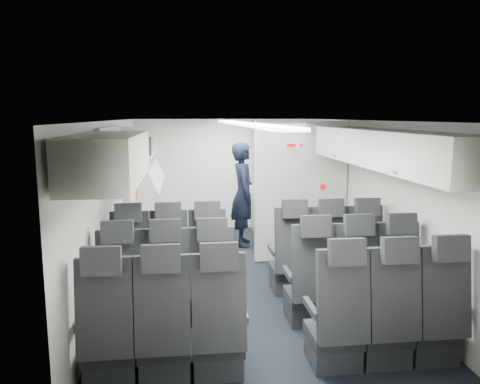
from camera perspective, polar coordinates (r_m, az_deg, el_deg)
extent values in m
cube|color=black|center=(6.49, 0.43, -10.70)|extent=(3.40, 6.00, 0.01)
cube|color=silver|center=(6.10, 0.46, 8.71)|extent=(3.40, 6.00, 0.01)
cube|color=silver|center=(9.15, -1.96, 2.14)|extent=(3.40, 0.01, 2.15)
cube|color=silver|center=(3.34, 7.16, -10.64)|extent=(3.40, 0.01, 2.15)
cube|color=silver|center=(6.22, -15.29, -1.57)|extent=(0.01, 6.00, 2.15)
cube|color=silver|center=(6.63, 15.17, -0.91)|extent=(0.01, 6.00, 2.15)
cube|color=white|center=(6.10, 0.46, 8.33)|extent=(0.25, 5.52, 0.03)
cube|color=black|center=(5.96, -12.88, -9.98)|extent=(0.44, 0.46, 0.12)
cube|color=#2D2D33|center=(6.01, -12.82, -11.42)|extent=(0.42, 0.42, 0.22)
cube|color=black|center=(5.62, -13.27, -6.37)|extent=(0.44, 0.20, 0.80)
cube|color=black|center=(5.47, -13.48, -2.47)|extent=(0.30, 0.12, 0.23)
cube|color=#2D2D33|center=(5.87, -15.16, -7.48)|extent=(0.05, 0.40, 0.06)
cube|color=#2D2D33|center=(5.82, -10.83, -7.46)|extent=(0.05, 0.40, 0.06)
cube|color=black|center=(5.93, -8.48, -9.94)|extent=(0.44, 0.46, 0.12)
cube|color=#2D2D33|center=(5.98, -8.44, -11.39)|extent=(0.42, 0.42, 0.22)
cube|color=black|center=(5.58, -8.65, -6.32)|extent=(0.44, 0.20, 0.80)
cube|color=black|center=(5.44, -8.76, -2.40)|extent=(0.30, 0.12, 0.23)
cube|color=#2D2D33|center=(5.82, -10.74, -7.46)|extent=(0.05, 0.40, 0.06)
cube|color=#2D2D33|center=(5.81, -6.37, -7.39)|extent=(0.05, 0.40, 0.06)
cube|color=black|center=(5.93, -4.06, -9.85)|extent=(0.44, 0.46, 0.12)
cube|color=#2D2D33|center=(5.98, -4.05, -11.30)|extent=(0.42, 0.42, 0.22)
cube|color=black|center=(5.58, -4.00, -6.22)|extent=(0.44, 0.20, 0.80)
cube|color=black|center=(5.44, -4.02, -2.30)|extent=(0.30, 0.12, 0.23)
cube|color=#2D2D33|center=(5.81, -6.27, -7.39)|extent=(0.05, 0.40, 0.06)
cube|color=#2D2D33|center=(5.83, -1.90, -7.28)|extent=(0.05, 0.40, 0.06)
cube|color=black|center=(6.06, 5.94, -9.44)|extent=(0.44, 0.46, 0.12)
cube|color=#2D2D33|center=(6.12, 5.91, -10.86)|extent=(0.42, 0.42, 0.22)
cube|color=black|center=(5.73, 6.50, -5.86)|extent=(0.44, 0.20, 0.80)
cube|color=black|center=(5.59, 6.69, -2.04)|extent=(0.30, 0.12, 0.23)
cube|color=#2D2D33|center=(5.91, 3.95, -7.07)|extent=(0.05, 0.40, 0.06)
cube|color=#2D2D33|center=(6.00, 8.11, -6.87)|extent=(0.05, 0.40, 0.06)
cube|color=black|center=(6.18, 10.06, -9.18)|extent=(0.44, 0.46, 0.12)
cube|color=#2D2D33|center=(6.23, 10.02, -10.58)|extent=(0.42, 0.42, 0.22)
cube|color=black|center=(5.85, 10.81, -5.66)|extent=(0.44, 0.20, 0.80)
cube|color=black|center=(5.71, 11.09, -1.90)|extent=(0.30, 0.12, 0.23)
cube|color=#2D2D33|center=(6.01, 8.20, -6.87)|extent=(0.05, 0.40, 0.06)
cube|color=#2D2D33|center=(6.13, 12.20, -6.64)|extent=(0.05, 0.40, 0.06)
cube|color=black|center=(6.32, 14.02, -8.89)|extent=(0.44, 0.46, 0.12)
cube|color=#2D2D33|center=(6.37, 13.96, -10.26)|extent=(0.42, 0.42, 0.22)
cube|color=black|center=(6.00, 14.93, -5.43)|extent=(0.44, 0.20, 0.80)
cube|color=black|center=(5.87, 15.28, -1.77)|extent=(0.30, 0.12, 0.23)
cube|color=#2D2D33|center=(6.14, 12.29, -6.64)|extent=(0.05, 0.40, 0.06)
cube|color=#2D2D33|center=(6.29, 16.10, -6.40)|extent=(0.05, 0.40, 0.06)
cube|color=black|center=(5.12, -13.92, -13.27)|extent=(0.44, 0.46, 0.12)
cube|color=#2D2D33|center=(5.18, -13.85, -14.91)|extent=(0.42, 0.42, 0.22)
cube|color=black|center=(4.76, -14.45, -9.27)|extent=(0.44, 0.20, 0.80)
cube|color=black|center=(4.60, -14.73, -4.74)|extent=(0.30, 0.12, 0.23)
cube|color=#2D2D33|center=(5.03, -16.62, -10.41)|extent=(0.05, 0.40, 0.06)
cube|color=#2D2D33|center=(4.97, -11.53, -10.43)|extent=(0.05, 0.40, 0.06)
cube|color=black|center=(5.08, -8.74, -13.27)|extent=(0.44, 0.46, 0.12)
cube|color=#2D2D33|center=(5.15, -8.70, -14.92)|extent=(0.42, 0.42, 0.22)
cube|color=black|center=(4.72, -8.96, -9.24)|extent=(0.44, 0.20, 0.80)
cube|color=black|center=(4.56, -9.11, -4.67)|extent=(0.30, 0.12, 0.23)
cube|color=#2D2D33|center=(4.97, -11.41, -10.43)|extent=(0.05, 0.40, 0.06)
cube|color=#2D2D33|center=(4.95, -6.25, -10.37)|extent=(0.05, 0.40, 0.06)
cube|color=black|center=(5.09, -3.54, -13.16)|extent=(0.44, 0.46, 0.12)
cube|color=#2D2D33|center=(5.15, -3.52, -14.81)|extent=(0.42, 0.42, 0.22)
cube|color=black|center=(4.72, -3.43, -9.13)|extent=(0.44, 0.20, 0.80)
cube|color=black|center=(4.57, -3.44, -4.56)|extent=(0.30, 0.12, 0.23)
cube|color=#2D2D33|center=(4.95, -6.13, -10.37)|extent=(0.05, 0.40, 0.06)
cube|color=#2D2D33|center=(4.98, -0.98, -10.22)|extent=(0.05, 0.40, 0.06)
cube|color=black|center=(5.25, 8.16, -12.53)|extent=(0.44, 0.46, 0.12)
cube|color=#2D2D33|center=(5.31, 8.12, -14.14)|extent=(0.42, 0.42, 0.22)
cube|color=black|center=(4.89, 8.96, -8.57)|extent=(0.44, 0.20, 0.80)
cube|color=black|center=(4.74, 9.24, -4.14)|extent=(0.30, 0.12, 0.23)
cube|color=#2D2D33|center=(5.07, 5.89, -9.89)|extent=(0.05, 0.40, 0.06)
cube|color=#2D2D33|center=(5.18, 10.70, -9.58)|extent=(0.05, 0.40, 0.06)
cube|color=black|center=(5.37, 12.91, -12.13)|extent=(0.44, 0.46, 0.12)
cube|color=#2D2D33|center=(5.43, 12.84, -13.70)|extent=(0.42, 0.42, 0.22)
cube|color=black|center=(5.03, 13.94, -8.23)|extent=(0.44, 0.20, 0.80)
cube|color=black|center=(4.88, 14.33, -3.92)|extent=(0.30, 0.12, 0.23)
cube|color=#2D2D33|center=(5.18, 10.81, -9.57)|extent=(0.05, 0.40, 0.06)
cube|color=#2D2D33|center=(5.33, 15.38, -9.22)|extent=(0.05, 0.40, 0.06)
cube|color=black|center=(5.54, 17.39, -11.68)|extent=(0.44, 0.46, 0.12)
cube|color=#2D2D33|center=(5.60, 17.30, -13.21)|extent=(0.42, 0.42, 0.22)
cube|color=black|center=(5.21, 18.62, -7.86)|extent=(0.44, 0.20, 0.80)
cube|color=black|center=(5.06, 19.10, -3.68)|extent=(0.30, 0.12, 0.23)
cube|color=#2D2D33|center=(5.33, 15.48, -9.21)|extent=(0.05, 0.40, 0.06)
cube|color=#2D2D33|center=(5.51, 19.77, -8.82)|extent=(0.05, 0.40, 0.06)
cube|color=black|center=(4.31, -15.41, -17.83)|extent=(0.44, 0.46, 0.12)
cube|color=#2D2D33|center=(4.38, -15.32, -19.69)|extent=(0.42, 0.42, 0.22)
cube|color=black|center=(3.93, -16.18, -13.41)|extent=(0.44, 0.20, 0.80)
cube|color=black|center=(3.75, -16.58, -8.04)|extent=(0.30, 0.12, 0.23)
cube|color=#2D2D33|center=(4.20, -18.71, -14.50)|extent=(0.05, 0.40, 0.06)
cube|color=#2D2D33|center=(4.14, -12.53, -14.62)|extent=(0.05, 0.40, 0.06)
cube|color=black|center=(4.27, -9.12, -17.89)|extent=(0.44, 0.46, 0.12)
cube|color=#2D2D33|center=(4.34, -9.07, -19.77)|extent=(0.42, 0.42, 0.22)
cube|color=black|center=(3.88, -9.42, -13.45)|extent=(0.44, 0.20, 0.80)
cube|color=black|center=(3.70, -9.62, -8.01)|extent=(0.30, 0.12, 0.23)
cube|color=#2D2D33|center=(4.14, -12.39, -14.62)|extent=(0.05, 0.40, 0.06)
cube|color=#2D2D33|center=(4.12, -6.08, -14.57)|extent=(0.05, 0.40, 0.06)
cube|color=black|center=(4.27, -2.78, -17.75)|extent=(0.44, 0.46, 0.12)
cube|color=#2D2D33|center=(4.35, -2.76, -19.63)|extent=(0.42, 0.42, 0.22)
cube|color=black|center=(3.88, -2.59, -13.30)|extent=(0.44, 0.20, 0.80)
cube|color=black|center=(3.70, -2.57, -7.87)|extent=(0.30, 0.12, 0.23)
cube|color=#2D2D33|center=(4.12, -5.94, -14.56)|extent=(0.05, 0.40, 0.06)
cube|color=#2D2D33|center=(4.14, 0.36, -14.34)|extent=(0.05, 0.40, 0.06)
cube|color=black|center=(4.46, 11.28, -16.72)|extent=(0.44, 0.46, 0.12)
cube|color=#2D2D33|center=(4.53, 11.22, -18.54)|extent=(0.42, 0.42, 0.22)
cube|color=black|center=(4.09, 12.47, -12.34)|extent=(0.44, 0.20, 0.80)
cube|color=black|center=(3.91, 12.91, -7.14)|extent=(0.30, 0.12, 0.23)
cube|color=#2D2D33|center=(4.26, 8.64, -13.80)|extent=(0.05, 0.40, 0.06)
cube|color=#2D2D33|center=(4.39, 14.33, -13.26)|extent=(0.05, 0.40, 0.06)
cube|color=black|center=(4.61, 16.82, -16.04)|extent=(0.44, 0.46, 0.12)
cube|color=#2D2D33|center=(4.68, 16.73, -17.81)|extent=(0.42, 0.42, 0.22)
cube|color=black|center=(4.25, 18.32, -11.73)|extent=(0.44, 0.20, 0.80)
cube|color=black|center=(4.09, 18.90, -6.71)|extent=(0.30, 0.12, 0.23)
cube|color=#2D2D33|center=(4.39, 14.46, -13.24)|extent=(0.05, 0.40, 0.06)
cube|color=#2D2D33|center=(4.56, 19.74, -12.63)|extent=(0.05, 0.40, 0.06)
cube|color=black|center=(4.80, 21.93, -15.28)|extent=(0.44, 0.46, 0.12)
cube|color=#2D2D33|center=(4.86, 21.81, -17.00)|extent=(0.42, 0.42, 0.22)
cube|color=black|center=(4.46, 23.66, -11.07)|extent=(0.44, 0.20, 0.80)
cube|color=black|center=(4.30, 24.35, -6.26)|extent=(0.30, 0.12, 0.23)
cube|color=#2D2D33|center=(4.57, 19.85, -12.61)|extent=(0.05, 0.40, 0.06)
cube|color=#2D2D33|center=(4.78, 24.68, -11.95)|extent=(0.05, 0.40, 0.06)
cube|color=silver|center=(4.11, -15.58, 4.05)|extent=(0.52, 1.80, 0.40)
cylinder|color=slate|center=(4.09, -12.03, 1.92)|extent=(0.04, 0.10, 0.04)
cube|color=#9E9E93|center=(5.85, -12.97, 3.65)|extent=(0.52, 1.70, 0.04)
cube|color=silver|center=(5.87, -15.58, 5.52)|extent=(0.06, 1.70, 0.44)
cube|color=silver|center=(5.02, -14.03, 5.00)|extent=(0.52, 0.04, 0.40)
cube|color=silver|center=(6.66, -12.30, 6.05)|extent=(0.52, 0.04, 0.40)
cube|color=silver|center=(5.85, -10.49, 2.63)|extent=(0.21, 1.61, 0.38)
cube|color=silver|center=(4.61, 21.42, 4.28)|extent=(0.52, 1.80, 0.40)
cylinder|color=slate|center=(4.51, 18.50, 2.30)|extent=(0.04, 0.10, 0.04)
cube|color=silver|center=(6.20, 13.76, 5.77)|extent=(0.52, 1.70, 0.40)
cylinder|color=slate|center=(6.13, 11.51, 4.31)|extent=(0.04, 0.10, 0.04)
cube|color=silver|center=(7.16, 7.42, 0.07)|extent=(1.40, 0.12, 2.13)
cube|color=white|center=(6.98, 6.65, 5.68)|extent=(0.24, 0.01, 0.10)
cube|color=red|center=(6.96, 6.27, 5.67)|extent=(0.13, 0.01, 0.04)
cube|color=red|center=(6.99, 7.47, 5.67)|extent=(0.05, 0.01, 0.03)
cylinder|color=white|center=(7.17, 10.05, 0.62)|extent=(0.11, 0.01, 0.11)
cylinder|color=red|center=(7.16, 10.07, 0.61)|extent=(0.09, 0.01, 0.09)
cube|color=#939399|center=(9.02, 4.22, 1.22)|extent=(0.85, 0.50, 1.90)
cube|color=#3F3F42|center=(8.85, 4.51, -1.90)|extent=(0.80, 0.01, 0.02)
cube|color=#3F3F42|center=(8.76, 4.55, 1.31)|extent=(0.80, 0.01, 0.02)
cube|color=#3F3F42|center=(8.71, 4.59, 4.56)|extent=(0.80, 0.01, 0.02)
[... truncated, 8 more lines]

